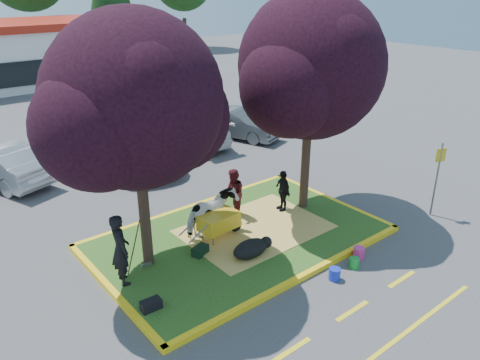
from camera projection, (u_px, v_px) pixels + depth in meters
ground at (239, 240)px, 13.91m from camera, size 90.00×90.00×0.00m
median_island at (239, 237)px, 13.88m from camera, size 8.00×5.00×0.15m
curb_near at (302, 277)px, 12.04m from camera, size 8.30×0.16×0.15m
curb_far at (191, 207)px, 15.72m from camera, size 8.30×0.16×0.15m
curb_left at (111, 290)px, 11.52m from camera, size 0.16×5.30×0.15m
curb_right at (331, 200)px, 16.24m from camera, size 0.16×5.30×0.15m
straw_bedding at (255, 229)px, 14.20m from camera, size 4.20×3.00×0.01m
tree_purple_left at (136, 109)px, 10.86m from camera, size 5.06×4.20×6.51m
tree_purple_right at (312, 73)px, 13.93m from camera, size 5.30×4.40×6.82m
fire_lane_stripe_a at (291, 350)px, 9.75m from camera, size 1.10×0.12×0.01m
fire_lane_stripe_b at (352, 311)px, 10.91m from camera, size 1.10×0.12×0.01m
fire_lane_stripe_c at (402, 279)px, 12.06m from camera, size 1.10×0.12×0.01m
fire_lane_long at (397, 339)px, 10.05m from camera, size 6.00×0.10×0.01m
retail_building at (21, 52)px, 34.18m from camera, size 20.40×8.40×4.40m
cow at (212, 213)px, 13.68m from camera, size 1.68×0.89×1.36m
calf at (251, 249)px, 12.70m from camera, size 1.20×0.84×0.47m
handler at (120, 249)px, 11.37m from camera, size 0.52×0.73×1.86m
visitor_a at (234, 194)px, 14.67m from camera, size 0.84×0.93×1.58m
visitor_b at (283, 191)px, 15.13m from camera, size 0.53×0.87×1.38m
wheelbarrow at (219, 221)px, 13.52m from camera, size 2.07×0.76×0.78m
gear_bag_dark at (151, 305)px, 10.70m from camera, size 0.49×0.29×0.24m
gear_bag_green at (200, 250)px, 12.84m from camera, size 0.53×0.42×0.25m
sign_post at (438, 172)px, 14.79m from camera, size 0.33×0.16×2.48m
bucket_green at (354, 263)px, 12.51m from camera, size 0.30×0.30×0.29m
bucket_pink at (359, 253)px, 12.92m from camera, size 0.40×0.40×0.34m
bucket_blue at (335, 274)px, 12.00m from camera, size 0.37×0.37×0.32m
car_silver at (0, 164)px, 17.53m from camera, size 3.04×4.86×1.51m
car_red at (135, 146)px, 19.38m from camera, size 3.74×6.10×1.58m
car_white at (190, 128)px, 21.92m from camera, size 2.21×5.00×1.43m
car_grey at (239, 124)px, 22.70m from camera, size 2.75×4.44×1.38m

